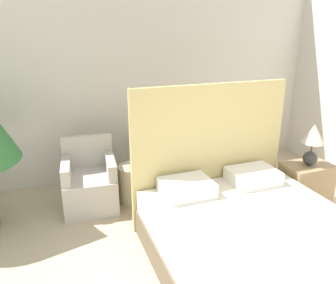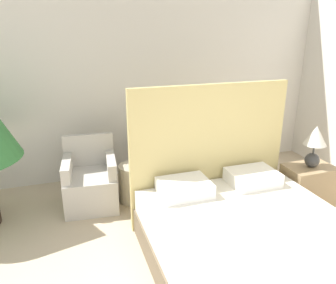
{
  "view_description": "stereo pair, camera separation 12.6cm",
  "coord_description": "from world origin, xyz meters",
  "px_view_note": "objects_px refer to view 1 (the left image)",
  "views": [
    {
      "loc": [
        -1.18,
        -0.61,
        2.07
      ],
      "look_at": [
        0.04,
        2.7,
        0.84
      ],
      "focal_mm": 35.0,
      "sensor_mm": 36.0,
      "label": 1
    },
    {
      "loc": [
        -1.06,
        -0.65,
        2.07
      ],
      "look_at": [
        0.04,
        2.7,
        0.84
      ],
      "focal_mm": 35.0,
      "sensor_mm": 36.0,
      "label": 2
    }
  ],
  "objects_px": {
    "nightstand": "(305,186)",
    "armchair_near_window_right": "(171,173)",
    "side_table": "(133,184)",
    "armchair_near_window_left": "(90,185)",
    "bed": "(261,244)",
    "table_lamp": "(313,140)"
  },
  "relations": [
    {
      "from": "bed",
      "to": "armchair_near_window_left",
      "type": "height_order",
      "value": "bed"
    },
    {
      "from": "armchair_near_window_left",
      "to": "armchair_near_window_right",
      "type": "relative_size",
      "value": 1.0
    },
    {
      "from": "nightstand",
      "to": "armchair_near_window_right",
      "type": "bearing_deg",
      "value": 146.42
    },
    {
      "from": "bed",
      "to": "table_lamp",
      "type": "relative_size",
      "value": 4.55
    },
    {
      "from": "table_lamp",
      "to": "side_table",
      "type": "height_order",
      "value": "table_lamp"
    },
    {
      "from": "armchair_near_window_left",
      "to": "armchair_near_window_right",
      "type": "distance_m",
      "value": 1.04
    },
    {
      "from": "armchair_near_window_left",
      "to": "armchair_near_window_right",
      "type": "bearing_deg",
      "value": 5.49
    },
    {
      "from": "table_lamp",
      "to": "side_table",
      "type": "relative_size",
      "value": 1.03
    },
    {
      "from": "bed",
      "to": "nightstand",
      "type": "relative_size",
      "value": 4.0
    },
    {
      "from": "armchair_near_window_right",
      "to": "table_lamp",
      "type": "distance_m",
      "value": 1.76
    },
    {
      "from": "bed",
      "to": "nightstand",
      "type": "height_order",
      "value": "bed"
    },
    {
      "from": "armchair_near_window_left",
      "to": "nightstand",
      "type": "relative_size",
      "value": 1.48
    },
    {
      "from": "table_lamp",
      "to": "side_table",
      "type": "xyz_separation_m",
      "value": [
        -1.9,
        0.86,
        -0.63
      ]
    },
    {
      "from": "bed",
      "to": "armchair_near_window_right",
      "type": "relative_size",
      "value": 2.7
    },
    {
      "from": "bed",
      "to": "table_lamp",
      "type": "xyz_separation_m",
      "value": [
        1.19,
        0.77,
        0.57
      ]
    },
    {
      "from": "side_table",
      "to": "nightstand",
      "type": "bearing_deg",
      "value": -24.19
    },
    {
      "from": "armchair_near_window_left",
      "to": "nightstand",
      "type": "distance_m",
      "value": 2.59
    },
    {
      "from": "bed",
      "to": "armchair_near_window_right",
      "type": "distance_m",
      "value": 1.71
    },
    {
      "from": "nightstand",
      "to": "table_lamp",
      "type": "relative_size",
      "value": 1.14
    },
    {
      "from": "bed",
      "to": "table_lamp",
      "type": "height_order",
      "value": "bed"
    },
    {
      "from": "armchair_near_window_right",
      "to": "bed",
      "type": "bearing_deg",
      "value": -80.35
    },
    {
      "from": "nightstand",
      "to": "bed",
      "type": "bearing_deg",
      "value": -146.69
    }
  ]
}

